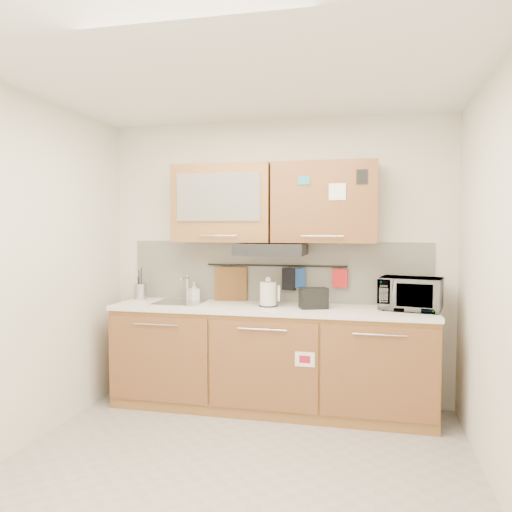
% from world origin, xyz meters
% --- Properties ---
extents(floor, '(3.20, 3.20, 0.00)m').
position_xyz_m(floor, '(0.00, 0.00, 0.00)').
color(floor, '#9E9993').
rests_on(floor, ground).
extents(ceiling, '(3.20, 3.20, 0.00)m').
position_xyz_m(ceiling, '(0.00, 0.00, 2.60)').
color(ceiling, white).
rests_on(ceiling, wall_back).
extents(wall_back, '(3.20, 0.00, 3.20)m').
position_xyz_m(wall_back, '(0.00, 1.50, 1.30)').
color(wall_back, silver).
rests_on(wall_back, ground).
extents(wall_left, '(0.00, 3.00, 3.00)m').
position_xyz_m(wall_left, '(-1.60, 0.00, 1.30)').
color(wall_left, silver).
rests_on(wall_left, ground).
extents(wall_right, '(0.00, 3.00, 3.00)m').
position_xyz_m(wall_right, '(1.60, 0.00, 1.30)').
color(wall_right, silver).
rests_on(wall_right, ground).
extents(base_cabinet, '(2.80, 0.64, 0.88)m').
position_xyz_m(base_cabinet, '(0.00, 1.19, 0.41)').
color(base_cabinet, olive).
rests_on(base_cabinet, floor).
extents(countertop, '(2.82, 0.62, 0.04)m').
position_xyz_m(countertop, '(0.00, 1.19, 0.90)').
color(countertop, white).
rests_on(countertop, base_cabinet).
extents(backsplash, '(2.80, 0.02, 0.56)m').
position_xyz_m(backsplash, '(0.00, 1.49, 1.20)').
color(backsplash, silver).
rests_on(backsplash, countertop).
extents(upper_cabinets, '(1.82, 0.37, 0.70)m').
position_xyz_m(upper_cabinets, '(-0.00, 1.32, 1.83)').
color(upper_cabinets, olive).
rests_on(upper_cabinets, wall_back).
extents(range_hood, '(0.60, 0.46, 0.10)m').
position_xyz_m(range_hood, '(0.00, 1.25, 1.42)').
color(range_hood, black).
rests_on(range_hood, upper_cabinets).
extents(sink, '(0.42, 0.40, 0.26)m').
position_xyz_m(sink, '(-0.85, 1.21, 0.92)').
color(sink, silver).
rests_on(sink, countertop).
extents(utensil_rail, '(1.30, 0.02, 0.02)m').
position_xyz_m(utensil_rail, '(0.00, 1.45, 1.26)').
color(utensil_rail, black).
rests_on(utensil_rail, backsplash).
extents(utensil_crock, '(0.16, 0.16, 0.31)m').
position_xyz_m(utensil_crock, '(-1.30, 1.33, 1.00)').
color(utensil_crock, '#AFAFB4').
rests_on(utensil_crock, countertop).
extents(kettle, '(0.19, 0.17, 0.26)m').
position_xyz_m(kettle, '(-0.01, 1.19, 1.02)').
color(kettle, silver).
rests_on(kettle, countertop).
extents(toaster, '(0.27, 0.21, 0.18)m').
position_xyz_m(toaster, '(0.39, 1.16, 1.01)').
color(toaster, black).
rests_on(toaster, countertop).
extents(microwave, '(0.55, 0.43, 0.27)m').
position_xyz_m(microwave, '(1.19, 1.26, 1.06)').
color(microwave, '#999999').
rests_on(microwave, countertop).
extents(soap_bottle, '(0.11, 0.11, 0.18)m').
position_xyz_m(soap_bottle, '(-0.76, 1.35, 1.01)').
color(soap_bottle, '#999999').
rests_on(soap_bottle, countertop).
extents(cutting_board, '(0.31, 0.06, 0.38)m').
position_xyz_m(cutting_board, '(-0.43, 1.44, 1.05)').
color(cutting_board, brown).
rests_on(cutting_board, utensil_rail).
extents(oven_mitt, '(0.11, 0.05, 0.18)m').
position_xyz_m(oven_mitt, '(0.22, 1.44, 1.15)').
color(oven_mitt, '#204995').
rests_on(oven_mitt, utensil_rail).
extents(dark_pouch, '(0.13, 0.07, 0.20)m').
position_xyz_m(dark_pouch, '(0.13, 1.44, 1.14)').
color(dark_pouch, black).
rests_on(dark_pouch, utensil_rail).
extents(pot_holder, '(0.13, 0.03, 0.16)m').
position_xyz_m(pot_holder, '(0.59, 1.44, 1.16)').
color(pot_holder, red).
rests_on(pot_holder, utensil_rail).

